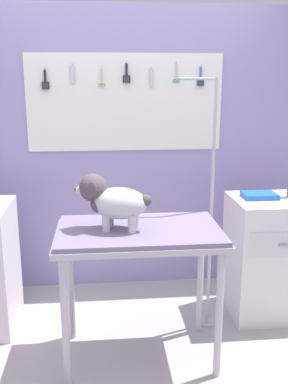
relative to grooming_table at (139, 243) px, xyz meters
name	(u,v)px	position (x,y,z in m)	size (l,w,h in m)	color
ground	(133,375)	(-0.06, -0.17, -0.80)	(4.40, 4.00, 0.04)	#A8A4A1
rear_wall_panel	(121,151)	(-0.06, 1.10, 0.39)	(4.00, 0.11, 2.30)	#968CC2
grooming_table	(139,243)	(0.00, 0.00, 0.00)	(1.01, 0.62, 0.87)	#B7B7BC
grooming_arm	(210,217)	(0.51, 0.33, 0.04)	(0.30, 0.11, 1.75)	#B7B7BC
dog	(112,200)	(-0.16, 0.00, 0.27)	(0.45, 0.28, 0.33)	silver
cabinet_right	(275,256)	(1.06, 0.47, -0.33)	(0.68, 0.54, 0.90)	silver
supply_tray	(260,195)	(0.92, 0.51, 0.14)	(0.24, 0.18, 0.04)	blue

